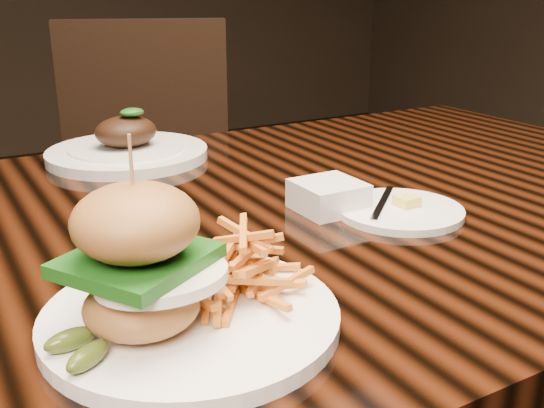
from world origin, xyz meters
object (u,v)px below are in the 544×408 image
far_dish (127,149)px  chair_far (148,178)px  burger_plate (184,279)px  dining_table (244,264)px

far_dish → chair_far: bearing=68.3°
far_dish → burger_plate: bearing=-103.0°
burger_plate → far_dish: (0.14, 0.59, -0.03)m
dining_table → far_dish: (-0.05, 0.34, 0.09)m
chair_far → dining_table: bearing=-80.3°
dining_table → chair_far: chair_far is taller
burger_plate → far_dish: size_ratio=0.96×
burger_plate → chair_far: (0.35, 1.13, -0.26)m
burger_plate → dining_table: bearing=34.3°
burger_plate → chair_far: bearing=54.1°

